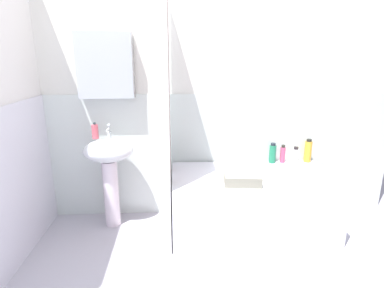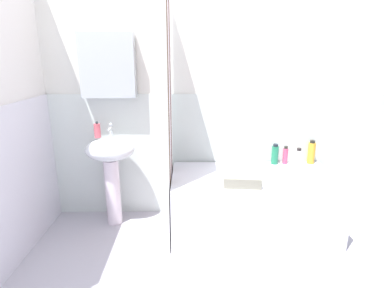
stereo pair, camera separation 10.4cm
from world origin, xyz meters
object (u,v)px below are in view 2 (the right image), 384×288
conditioner_bottle (285,155)px  towel_folded (242,179)px  bathtub (252,203)px  body_wash_bottle (311,153)px  shampoo_bottle (298,157)px  sink (111,162)px  soap_dispenser (97,130)px  lotion_bottle (275,155)px

conditioner_bottle → towel_folded: bearing=-135.4°
bathtub → conditioner_bottle: conditioner_bottle is taller
body_wash_bottle → shampoo_bottle: 0.14m
sink → soap_dispenser: (-0.11, 0.05, 0.29)m
bathtub → lotion_bottle: size_ratio=7.25×
body_wash_bottle → lotion_bottle: 0.35m
body_wash_bottle → conditioner_bottle: size_ratio=1.30×
conditioner_bottle → towel_folded: (-0.50, -0.49, -0.04)m
shampoo_bottle → conditioner_bottle: conditioner_bottle is taller
soap_dispenser → bathtub: bearing=-8.7°
soap_dispenser → lotion_bottle: soap_dispenser is taller
sink → shampoo_bottle: size_ratio=5.19×
bathtub → conditioner_bottle: (0.36, 0.29, 0.35)m
conditioner_bottle → sink: bearing=-175.4°
soap_dispenser → towel_folded: bearing=-18.3°
sink → bathtub: bearing=-7.1°
towel_folded → conditioner_bottle: bearing=44.6°
lotion_bottle → conditioner_bottle: bearing=1.0°
lotion_bottle → towel_folded: bearing=-129.1°
soap_dispenser → body_wash_bottle: bearing=2.5°
lotion_bottle → shampoo_bottle: bearing=-3.8°
conditioner_bottle → lotion_bottle: (-0.10, -0.00, 0.01)m
sink → body_wash_bottle: 1.89m
sink → towel_folded: size_ratio=2.85×
shampoo_bottle → towel_folded: 0.78m
soap_dispenser → lotion_bottle: size_ratio=0.76×
towel_folded → body_wash_bottle: bearing=33.6°
soap_dispenser → bathtub: soap_dispenser is taller
soap_dispenser → body_wash_bottle: 2.01m
body_wash_bottle → conditioner_bottle: (-0.25, -0.01, -0.03)m
sink → lotion_bottle: (1.53, 0.13, 0.03)m
soap_dispenser → shampoo_bottle: size_ratio=0.94×
body_wash_bottle → shampoo_bottle: bearing=-170.4°
sink → shampoo_bottle: 1.76m
towel_folded → soap_dispenser: bearing=161.7°
sink → body_wash_bottle: (1.89, 0.14, 0.04)m
sink → towel_folded: (1.14, -0.36, -0.03)m
sink → conditioner_bottle: (1.63, 0.13, 0.01)m
sink → bathtub: 1.33m
towel_folded → shampoo_bottle: bearing=37.5°
bathtub → conditioner_bottle: size_ratio=8.13×
bathtub → towel_folded: 0.40m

